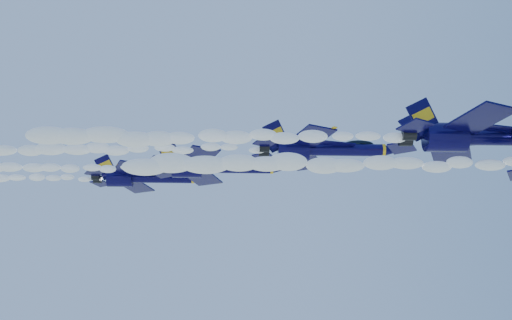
{
  "coord_description": "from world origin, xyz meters",
  "views": [
    {
      "loc": [
        -11.68,
        -59.1,
        128.71
      ],
      "look_at": [
        -9.74,
        5.9,
        154.34
      ],
      "focal_mm": 45.0,
      "sensor_mm": 36.0,
      "label": 1
    }
  ],
  "objects_px": {
    "jet_second": "(483,137)",
    "jet_fifth": "(144,177)",
    "jet_fourth": "(214,167)",
    "jet_third": "(322,149)"
  },
  "relations": [
    {
      "from": "jet_second",
      "to": "jet_fifth",
      "type": "distance_m",
      "value": 45.87
    },
    {
      "from": "jet_fourth",
      "to": "jet_third",
      "type": "bearing_deg",
      "value": -40.59
    },
    {
      "from": "jet_second",
      "to": "jet_fourth",
      "type": "height_order",
      "value": "jet_fourth"
    },
    {
      "from": "jet_second",
      "to": "jet_fourth",
      "type": "xyz_separation_m",
      "value": [
        -25.65,
        20.88,
        4.69
      ]
    },
    {
      "from": "jet_fourth",
      "to": "jet_fifth",
      "type": "bearing_deg",
      "value": 142.44
    },
    {
      "from": "jet_second",
      "to": "jet_third",
      "type": "height_order",
      "value": "jet_third"
    },
    {
      "from": "jet_third",
      "to": "jet_fifth",
      "type": "height_order",
      "value": "jet_fifth"
    },
    {
      "from": "jet_fifth",
      "to": "jet_fourth",
      "type": "bearing_deg",
      "value": -37.56
    },
    {
      "from": "jet_second",
      "to": "jet_third",
      "type": "bearing_deg",
      "value": 142.18
    },
    {
      "from": "jet_third",
      "to": "jet_fourth",
      "type": "distance_m",
      "value": 16.05
    }
  ]
}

